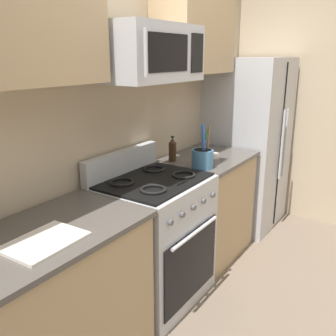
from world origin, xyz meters
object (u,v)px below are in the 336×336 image
Objects in this scene: utensil_crock at (203,158)px; cutting_board at (45,242)px; microwave at (148,53)px; bottle_soy at (172,150)px; prep_bowl at (213,155)px; range_oven at (154,239)px; refrigerator at (247,144)px.

cutting_board is (-1.47, 0.02, -0.07)m from utensil_crock.
microwave is 3.56× the size of bottle_soy.
microwave is 1.14m from prep_bowl.
utensil_crock reaches higher than prep_bowl.
range_oven is at bearing 165.43° from utensil_crock.
range_oven is 1.69m from refrigerator.
utensil_crock is (0.47, -0.15, -0.77)m from microwave.
bottle_soy is at bearing 19.31° from range_oven.
bottle_soy is (-1.12, 0.20, 0.14)m from refrigerator.
utensil_crock reaches higher than range_oven.
prep_bowl is (0.27, -0.24, -0.07)m from bottle_soy.
refrigerator is 16.88× the size of prep_bowl.
refrigerator is at bearing -0.60° from range_oven.
bottle_soy is (0.52, 0.18, 0.53)m from range_oven.
bottle_soy reaches higher than range_oven.
range_oven is at bearing 179.40° from refrigerator.
microwave is at bearing 7.34° from cutting_board.
cutting_board is (-0.99, -0.13, -0.84)m from microwave.
utensil_crock is 1.65× the size of bottle_soy.
prep_bowl is at bearing -41.68° from bottle_soy.
prep_bowl is at bearing -4.01° from range_oven.
bottle_soy is (0.05, 0.31, 0.01)m from utensil_crock.
bottle_soy reaches higher than prep_bowl.
refrigerator is 2.63m from cutting_board.
range_oven is 0.63× the size of refrigerator.
microwave is at bearing 174.05° from prep_bowl.
range_oven is 10.65× the size of prep_bowl.
cutting_board is at bearing -178.18° from refrigerator.
bottle_soy reaches higher than cutting_board.
prep_bowl is (0.31, 0.07, -0.06)m from utensil_crock.
microwave is 0.91m from utensil_crock.
refrigerator is at bearing 5.19° from utensil_crock.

